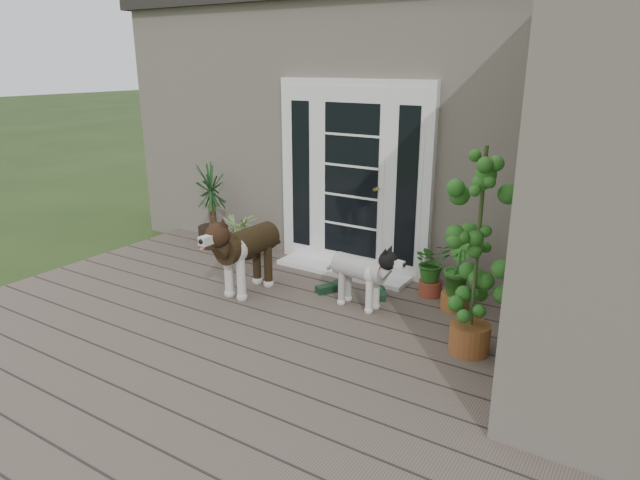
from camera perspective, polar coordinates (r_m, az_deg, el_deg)
The scene contains 15 objects.
deck at distance 4.92m, azimuth -7.62°, elevation -11.38°, with size 6.20×4.60×0.12m, color #6B5B4C.
house_main at distance 8.07m, azimuth 11.95°, elevation 10.97°, with size 7.40×4.00×3.10m, color #665E54.
roof_main at distance 8.06m, azimuth 12.75°, elevation 22.69°, with size 7.60×4.20×0.20m, color #2D2826.
door_unit at distance 6.36m, azimuth 3.37°, elevation 6.37°, with size 1.90×0.14×2.15m, color white.
door_step at distance 6.48m, azimuth 2.34°, elevation -3.06°, with size 1.60×0.40×0.05m, color white.
brindle_dog at distance 5.86m, azimuth -7.34°, elevation -1.64°, with size 0.41×0.95×0.79m, color #302311, non-canonical shape.
white_dog at distance 5.50m, azimuth 4.01°, elevation -3.92°, with size 0.31×0.72×0.60m, color silver, non-canonical shape.
spider_plant at distance 6.98m, azimuth -8.18°, elevation 0.86°, with size 0.60×0.60×0.64m, color #8FB670, non-canonical shape.
yucca at distance 7.38m, azimuth -10.95°, elevation 3.36°, with size 0.74×0.74×1.07m, color black, non-canonical shape.
herb_a at distance 5.89m, azimuth 11.24°, elevation -3.33°, with size 0.38×0.38×0.49m, color #1F5016.
herb_b at distance 5.61m, azimuth 13.65°, elevation -4.41°, with size 0.34×0.34×0.51m, color #255819.
herb_c at distance 5.35m, azimuth 21.58°, elevation -5.71°, with size 0.40×0.40×0.62m, color #244F16.
sapling at distance 4.60m, azimuth 15.72°, elevation -1.04°, with size 0.53×0.53×1.79m, color #2C601B, non-canonical shape.
clog_left at distance 5.82m, azimuth 6.23°, elevation -5.46°, with size 0.13×0.27×0.08m, color black, non-canonical shape.
clog_right at distance 5.93m, azimuth 0.95°, elevation -4.84°, with size 0.15×0.33×0.10m, color black, non-canonical shape.
Camera 1 is at (2.83, -2.85, 2.44)m, focal length 31.43 mm.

